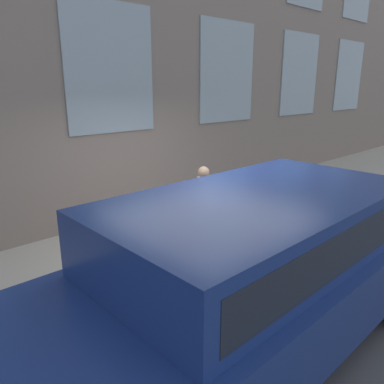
{
  "coord_description": "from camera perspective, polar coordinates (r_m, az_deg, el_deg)",
  "views": [
    {
      "loc": [
        -3.48,
        3.61,
        2.67
      ],
      "look_at": [
        0.57,
        -0.19,
        1.06
      ],
      "focal_mm": 35.0,
      "sensor_mm": 36.0,
      "label": 1
    }
  ],
  "objects": [
    {
      "name": "ground_plane",
      "position": [
        5.68,
        2.59,
        -11.91
      ],
      "size": [
        80.0,
        80.0,
        0.0
      ],
      "primitive_type": "plane",
      "color": "#47474C"
    },
    {
      "name": "person",
      "position": [
        6.24,
        1.75,
        -0.39
      ],
      "size": [
        0.29,
        0.19,
        1.2
      ],
      "rotation": [
        0.0,
        0.0,
        2.63
      ],
      "color": "#998466",
      "rests_on": "sidewalk"
    },
    {
      "name": "sidewalk",
      "position": [
        6.46,
        -5.17,
        -7.5
      ],
      "size": [
        2.42,
        60.0,
        0.18
      ],
      "color": "#A8A093",
      "rests_on": "ground_plane"
    },
    {
      "name": "fire_hydrant",
      "position": [
        5.54,
        -1.98,
        -6.25
      ],
      "size": [
        0.35,
        0.46,
        0.75
      ],
      "color": "red",
      "rests_on": "sidewalk"
    },
    {
      "name": "parked_truck_navy_near",
      "position": [
        3.86,
        9.26,
        -10.37
      ],
      "size": [
        1.99,
        5.34,
        1.65
      ],
      "color": "black",
      "rests_on": "ground_plane"
    }
  ]
}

